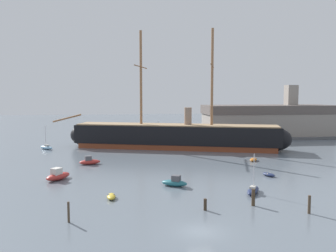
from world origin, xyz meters
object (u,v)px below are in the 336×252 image
dinghy_foreground_left (111,196)px  mooring_piling_left_pair (309,205)px  dockside_warehouse_right (268,121)px  mooring_piling_midwater (205,205)px  mooring_piling_nearest (253,197)px  dinghy_mid_right (269,175)px  mooring_piling_right_pair (69,212)px  motorboat_mid_left (58,176)px  sailboat_foreground_right (253,190)px  sailboat_far_right (264,146)px  sailboat_distant_centre (159,140)px  tall_ship (176,136)px  motorboat_alongside_bow (90,161)px  motorboat_near_centre (175,182)px  dinghy_alongside_stern (253,160)px  sailboat_far_left (46,147)px

dinghy_foreground_left → mooring_piling_left_pair: (22.38, -8.83, 0.75)m
dockside_warehouse_right → mooring_piling_midwater: bearing=-118.6°
mooring_piling_nearest → dockside_warehouse_right: 69.91m
mooring_piling_midwater → mooring_piling_nearest: bearing=8.2°
dinghy_mid_right → mooring_piling_right_pair: size_ratio=1.18×
motorboat_mid_left → dinghy_mid_right: motorboat_mid_left is taller
sailboat_foreground_right → mooring_piling_midwater: bearing=-143.6°
dinghy_mid_right → mooring_piling_midwater: size_ratio=1.92×
sailboat_far_right → mooring_piling_right_pair: sailboat_far_right is taller
sailboat_far_right → dockside_warehouse_right: 21.72m
mooring_piling_midwater → dockside_warehouse_right: size_ratio=0.03×
sailboat_distant_centre → tall_ship: bearing=-78.2°
motorboat_mid_left → mooring_piling_right_pair: bearing=-77.4°
motorboat_alongside_bow → mooring_piling_nearest: 35.84m
sailboat_foreground_right → mooring_piling_left_pair: bearing=-69.2°
motorboat_alongside_bow → sailboat_distant_centre: bearing=61.7°
tall_ship → mooring_piling_left_pair: (7.58, -49.40, -2.05)m
mooring_piling_midwater → motorboat_mid_left: bearing=138.2°
dinghy_foreground_left → sailboat_distant_centre: 55.35m
dinghy_mid_right → mooring_piling_right_pair: (-29.63, -17.22, 0.82)m
mooring_piling_right_pair → mooring_piling_left_pair: bearing=-1.7°
motorboat_near_centre → mooring_piling_right_pair: (-13.35, -13.14, 0.54)m
mooring_piling_left_pair → sailboat_far_right: bearing=73.0°
mooring_piling_left_pair → mooring_piling_right_pair: (-26.64, 0.79, 0.06)m
tall_ship → sailboat_far_right: tall_ship is taller
mooring_piling_left_pair → dinghy_alongside_stern: bearing=80.2°
sailboat_foreground_right → sailboat_far_right: (17.97, 39.20, -0.06)m
dinghy_mid_right → dockside_warehouse_right: 53.47m
sailboat_far_right → motorboat_alongside_bow: bearing=-159.2°
tall_ship → dockside_warehouse_right: 35.96m
motorboat_alongside_bow → mooring_piling_left_pair: (27.05, -32.00, 0.47)m
sailboat_distant_centre → mooring_piling_midwater: size_ratio=4.28×
dinghy_foreground_left → dinghy_mid_right: 26.98m
sailboat_distant_centre → mooring_piling_midwater: (-1.02, -60.19, 0.19)m
dinghy_foreground_left → dinghy_alongside_stern: bearing=38.6°
dockside_warehouse_right → tall_ship: bearing=-150.5°
tall_ship → dockside_warehouse_right: bearing=29.5°
sailboat_distant_centre → mooring_piling_nearest: (5.16, -59.30, 0.54)m
mooring_piling_right_pair → dinghy_alongside_stern: bearing=43.4°
dinghy_mid_right → mooring_piling_left_pair: size_ratio=1.25×
dockside_warehouse_right → mooring_piling_nearest: bearing=-114.5°
mooring_piling_nearest → mooring_piling_right_pair: mooring_piling_right_pair is taller
motorboat_near_centre → mooring_piling_midwater: size_ratio=3.05×
dinghy_mid_right → mooring_piling_left_pair: bearing=-99.4°
mooring_piling_left_pair → motorboat_alongside_bow: bearing=130.2°
sailboat_far_left → sailboat_far_right: 53.90m
dinghy_foreground_left → mooring_piling_nearest: (17.14, -5.27, 0.73)m
motorboat_near_centre → dockside_warehouse_right: size_ratio=0.10×
dinghy_mid_right → dinghy_alongside_stern: dinghy_alongside_stern is taller
motorboat_near_centre → dinghy_mid_right: size_ratio=1.59×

